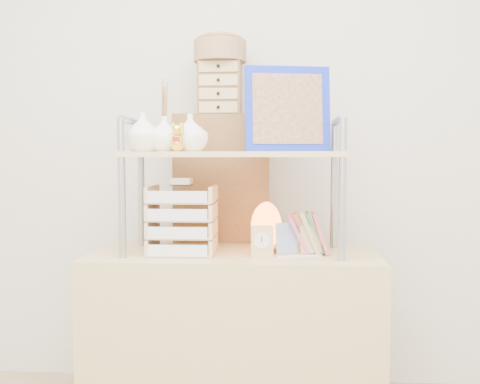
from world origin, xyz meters
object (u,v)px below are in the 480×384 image
Objects in this scene: cabinet at (221,254)px; letter_tray at (182,223)px; salt_lamp at (266,227)px; desk at (234,340)px.

letter_tray is at bearing -112.45° from cabinet.
salt_lamp is (0.35, 0.05, -0.02)m from letter_tray.
cabinet is at bearing 104.11° from desk.
cabinet is at bearing 73.89° from letter_tray.
salt_lamp is (0.23, -0.36, 0.18)m from cabinet.
desk is 0.54m from letter_tray.
desk is at bearing 10.18° from letter_tray.
letter_tray reaches higher than desk.
desk is 0.50m from salt_lamp.
salt_lamp is at bearing 7.89° from letter_tray.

